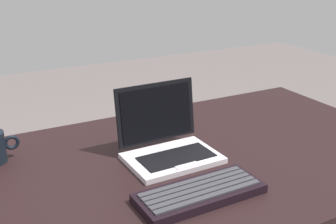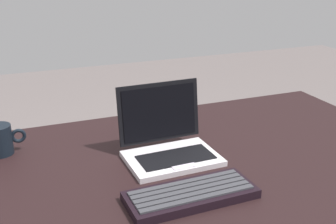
% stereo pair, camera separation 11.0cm
% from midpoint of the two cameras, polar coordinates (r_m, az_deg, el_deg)
% --- Properties ---
extents(desk, '(1.43, 0.77, 0.75)m').
position_cam_midpoint_polar(desk, '(1.19, -1.76, -10.27)').
color(desk, black).
rests_on(desk, ground).
extents(laptop_front, '(0.25, 0.20, 0.19)m').
position_cam_midpoint_polar(laptop_front, '(1.16, -2.82, -4.25)').
color(laptop_front, silver).
rests_on(laptop_front, desk).
extents(external_keyboard, '(0.30, 0.12, 0.03)m').
position_cam_midpoint_polar(external_keyboard, '(0.99, 1.03, -10.80)').
color(external_keyboard, black).
rests_on(external_keyboard, desk).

